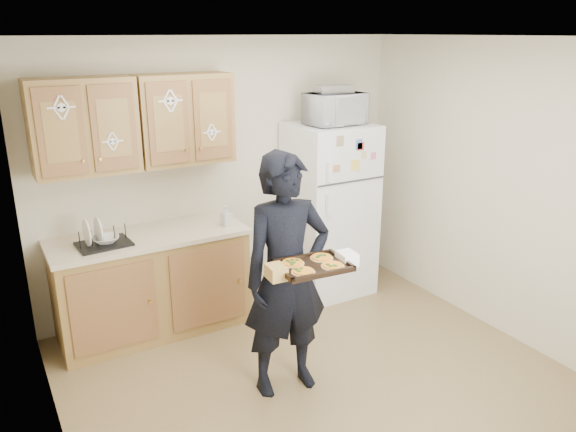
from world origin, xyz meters
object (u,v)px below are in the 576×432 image
(baking_tray, at_px, (313,267))
(dish_rack, at_px, (103,236))
(refrigerator, at_px, (329,210))
(person, at_px, (287,276))
(microwave, at_px, (335,109))

(baking_tray, relative_size, dish_rack, 1.14)
(refrigerator, xyz_separation_m, person, (-1.19, -1.24, 0.04))
(microwave, bearing_deg, dish_rack, 174.47)
(refrigerator, xyz_separation_m, dish_rack, (-2.18, -0.01, 0.13))
(refrigerator, xyz_separation_m, baking_tray, (-1.17, -1.54, 0.22))
(refrigerator, bearing_deg, dish_rack, -179.63)
(refrigerator, distance_m, microwave, 1.00)
(dish_rack, bearing_deg, person, -51.20)
(dish_rack, bearing_deg, refrigerator, 0.37)
(refrigerator, relative_size, microwave, 3.22)
(person, xyz_separation_m, microwave, (1.19, 1.19, 0.95))
(baking_tray, bearing_deg, refrigerator, 57.50)
(baking_tray, xyz_separation_m, dish_rack, (-1.01, 1.53, -0.09))
(person, distance_m, baking_tray, 0.35)
(refrigerator, height_order, microwave, microwave)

